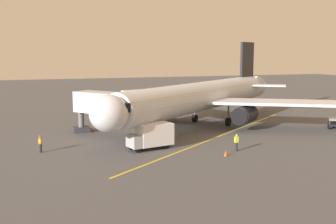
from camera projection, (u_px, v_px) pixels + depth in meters
name	position (u px, v px, depth m)	size (l,w,h in m)	color
ground_plane	(190.00, 128.00, 53.51)	(220.00, 220.00, 0.00)	#4C4C4F
apron_lead_in_line	(221.00, 136.00, 48.28)	(0.24, 40.00, 0.01)	yellow
airplane	(202.00, 97.00, 53.55)	(34.34, 31.75, 11.50)	silver
jet_bridge	(115.00, 105.00, 47.13)	(8.67, 10.19, 5.40)	#B7B7BC
ground_crew_marshaller	(40.00, 144.00, 39.97)	(0.41, 0.47, 1.71)	#23232D
ground_crew_wing_walker	(142.00, 131.00, 46.47)	(0.46, 0.46, 1.71)	#23232D
ground_crew_loader	(236.00, 142.00, 40.54)	(0.41, 0.27, 1.71)	#23232D
baggage_cart_near_nose	(111.00, 110.00, 65.46)	(2.94, 2.63, 1.27)	yellow
box_truck_portside	(151.00, 136.00, 41.26)	(4.92, 2.92, 2.62)	#9E9EA3
baggage_cart_starboard_side	(334.00, 123.00, 53.02)	(2.71, 2.91, 1.27)	black
safety_cone_nose_left	(226.00, 153.00, 38.64)	(0.32, 0.32, 0.55)	#F2590F
safety_cone_nose_right	(91.00, 129.00, 51.13)	(0.32, 0.32, 0.55)	#F2590F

